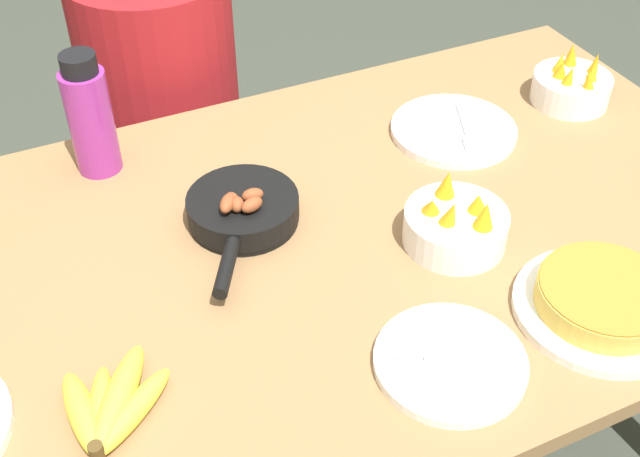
% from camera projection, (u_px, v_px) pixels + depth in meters
% --- Properties ---
extents(dining_table, '(1.70, 0.98, 0.78)m').
position_uv_depth(dining_table, '(320.00, 282.00, 1.43)').
color(dining_table, olive).
rests_on(dining_table, ground_plane).
extents(banana_bunch, '(0.16, 0.18, 0.04)m').
position_uv_depth(banana_bunch, '(109.00, 408.00, 1.08)').
color(banana_bunch, yellow).
rests_on(banana_bunch, dining_table).
extents(skillet, '(0.22, 0.29, 0.08)m').
position_uv_depth(skillet, '(242.00, 211.00, 1.39)').
color(skillet, black).
rests_on(skillet, dining_table).
extents(frittata_plate_center, '(0.27, 0.27, 0.06)m').
position_uv_depth(frittata_plate_center, '(603.00, 301.00, 1.22)').
color(frittata_plate_center, white).
rests_on(frittata_plate_center, dining_table).
extents(empty_plate_far_right, '(0.25, 0.25, 0.02)m').
position_uv_depth(empty_plate_far_right, '(454.00, 130.00, 1.61)').
color(empty_plate_far_right, white).
rests_on(empty_plate_far_right, dining_table).
extents(empty_plate_mid_edge, '(0.22, 0.22, 0.02)m').
position_uv_depth(empty_plate_mid_edge, '(450.00, 362.00, 1.16)').
color(empty_plate_mid_edge, white).
rests_on(empty_plate_mid_edge, dining_table).
extents(fruit_bowl_mango, '(0.16, 0.16, 0.11)m').
position_uv_depth(fruit_bowl_mango, '(571.00, 86.00, 1.68)').
color(fruit_bowl_mango, white).
rests_on(fruit_bowl_mango, dining_table).
extents(fruit_bowl_citrus, '(0.18, 0.18, 0.11)m').
position_uv_depth(fruit_bowl_citrus, '(456.00, 224.00, 1.34)').
color(fruit_bowl_citrus, white).
rests_on(fruit_bowl_citrus, dining_table).
extents(water_bottle, '(0.08, 0.08, 0.24)m').
position_uv_depth(water_bottle, '(90.00, 117.00, 1.46)').
color(water_bottle, '#992D89').
rests_on(water_bottle, dining_table).
extents(person_figure, '(0.40, 0.40, 1.23)m').
position_uv_depth(person_figure, '(171.00, 153.00, 2.04)').
color(person_figure, black).
rests_on(person_figure, ground_plane).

